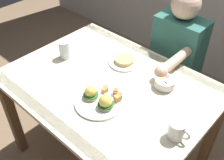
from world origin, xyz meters
The scene contains 9 objects.
ground_plane centered at (0.00, 0.00, 0.00)m, with size 6.00×6.00×0.00m, color #7F664C.
dining_table centered at (0.00, 0.00, 0.63)m, with size 1.20×0.90×0.74m.
eggs_benedict_plate centered at (0.08, -0.15, 0.77)m, with size 0.27×0.27×0.09m.
fruit_bowl centered at (0.26, 0.20, 0.77)m, with size 0.12×0.12×0.06m.
coffee_mug centered at (0.51, -0.07, 0.79)m, with size 0.11×0.08×0.09m.
fork centered at (-0.26, 0.32, 0.74)m, with size 0.09×0.15×0.00m.
water_glass_near centered at (-0.39, 0.00, 0.79)m, with size 0.07×0.07×0.12m.
side_plate centered at (-0.06, 0.21, 0.75)m, with size 0.20×0.20×0.04m.
diner_person centered at (0.09, 0.60, 0.65)m, with size 0.34×0.54×1.14m.
Camera 1 is at (0.83, -0.86, 1.76)m, focal length 42.91 mm.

